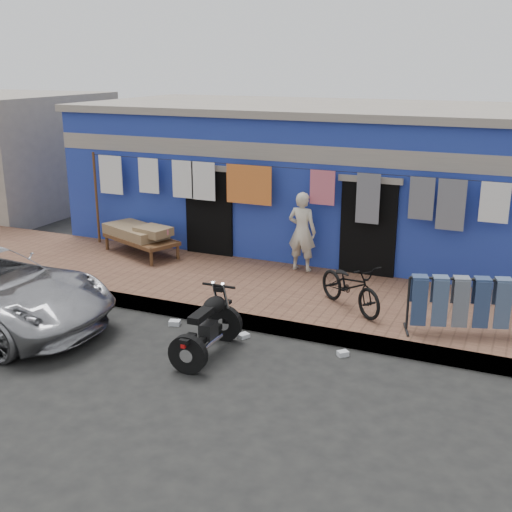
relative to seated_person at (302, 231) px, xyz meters
The scene contains 13 objects.
ground 4.33m from the seated_person, 90.43° to the right, with size 80.00×80.00×0.00m, color black.
sidewalk 1.52m from the seated_person, 91.49° to the right, with size 28.00×3.00×0.25m, color brown.
curb 2.81m from the seated_person, 90.68° to the right, with size 28.00×0.10×0.25m, color gray.
building 2.86m from the seated_person, 90.66° to the left, with size 12.20×5.20×3.36m.
clothesline 0.92m from the seated_person, behind, with size 10.06×0.06×2.10m.
seated_person is the anchor object (origin of this frame).
bicycle 2.27m from the seated_person, 48.48° to the right, with size 0.56×1.58×1.03m, color black.
motorcycle 3.86m from the seated_person, 91.85° to the right, with size 0.59×1.57×1.01m, color black, non-canonical shape.
charpoy 3.63m from the seated_person, behind, with size 2.11×1.54×0.64m, color brown, non-canonical shape.
jeans_rack 3.97m from the seated_person, 29.34° to the right, with size 1.99×0.98×0.94m, color black, non-canonical shape.
litter_a 3.38m from the seated_person, 111.65° to the right, with size 0.19×0.14×0.08m, color silver.
litter_b 3.63m from the seated_person, 59.46° to the right, with size 0.16×0.12×0.08m, color silver.
litter_c 3.17m from the seated_person, 88.10° to the right, with size 0.17×0.14×0.07m, color silver.
Camera 1 is at (4.19, -7.48, 4.30)m, focal length 45.00 mm.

